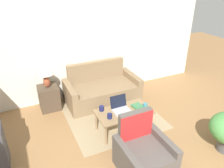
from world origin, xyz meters
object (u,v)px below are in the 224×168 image
couch (101,90)px  laptop (120,107)px  table_lamp (45,72)px  cup_white (102,108)px  cup_navy (110,116)px  book_red (137,106)px  armchair (143,155)px  coffee_table (124,113)px  cup_yellow (145,105)px

couch → laptop: couch is taller
table_lamp → cup_white: bearing=-57.1°
table_lamp → cup_white: table_lamp is taller
cup_navy → book_red: size_ratio=0.45×
couch → armchair: bearing=-96.0°
book_red → laptop: bearing=173.3°
coffee_table → laptop: 0.13m
coffee_table → laptop: size_ratio=3.18×
couch → cup_white: 1.19m
armchair → book_red: (0.49, 1.02, 0.19)m
table_lamp → laptop: 1.82m
table_lamp → couch: bearing=-6.7°
laptop → table_lamp: bearing=130.0°
cup_navy → book_red: (0.66, 0.12, -0.03)m
cup_white → laptop: bearing=-20.2°
coffee_table → cup_white: 0.44m
armchair → laptop: size_ratio=2.73×
table_lamp → laptop: size_ratio=1.52×
table_lamp → laptop: bearing=-50.0°
coffee_table → laptop: bearing=117.3°
cup_navy → cup_white: bearing=97.6°
table_lamp → cup_navy: table_lamp is taller
cup_yellow → book_red: 0.16m
laptop → cup_yellow: 0.50m
cup_yellow → book_red: cup_yellow is taller
couch → cup_navy: bearing=-106.4°
laptop → cup_white: (-0.35, 0.13, -0.01)m
coffee_table → book_red: bearing=5.7°
coffee_table → cup_white: (-0.38, 0.20, 0.10)m
table_lamp → book_red: 2.10m
laptop → cup_yellow: size_ratio=3.79×
couch → cup_white: couch is taller
table_lamp → book_red: bearing=-43.2°
armchair → cup_yellow: bearing=56.1°
cup_navy → couch: bearing=73.6°
couch → cup_white: size_ratio=17.48×
laptop → couch: bearing=85.3°
couch → table_lamp: bearing=173.3°
armchair → coffee_table: (0.18, 0.99, 0.12)m
cup_white → cup_yellow: bearing=-17.1°
book_red → cup_yellow: bearing=-33.0°
cup_white → coffee_table: bearing=-27.6°
cup_white → book_red: (0.70, -0.17, -0.03)m
couch → cup_white: (-0.44, -1.08, 0.22)m
coffee_table → couch: bearing=87.3°
couch → table_lamp: (-1.24, 0.15, 0.65)m
couch → cup_yellow: bearing=-73.9°
laptop → cup_navy: size_ratio=3.61×
cup_white → armchair: bearing=-80.1°
cup_navy → armchair: bearing=-79.4°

